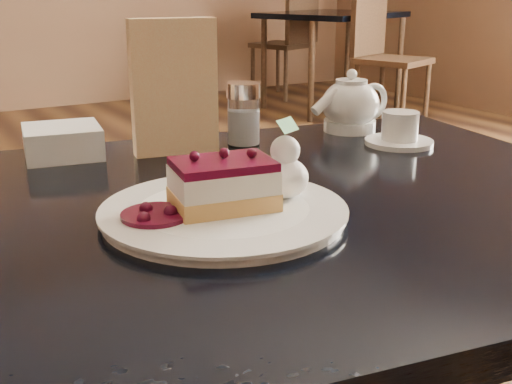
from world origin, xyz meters
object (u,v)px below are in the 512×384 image
main_table (213,261)px  dessert_plate (224,213)px  cheesecake_slice (223,184)px  bg_table_far_right (330,101)px  tea_set (360,111)px

main_table → dessert_plate: 0.09m
main_table → cheesecake_slice: size_ratio=9.94×
cheesecake_slice → bg_table_far_right: bearing=60.6°
cheesecake_slice → dessert_plate: bearing=54.9°
main_table → bg_table_far_right: bearing=60.3°
cheesecake_slice → bg_table_far_right: 4.40m
main_table → bg_table_far_right: size_ratio=0.68×
main_table → cheesecake_slice: cheesecake_slice is taller
dessert_plate → bg_table_far_right: bearing=50.7°
dessert_plate → bg_table_far_right: (2.76, 3.37, -0.63)m
main_table → tea_set: 0.46m
main_table → tea_set: tea_set is taller
tea_set → bg_table_far_right: tea_set is taller
dessert_plate → cheesecake_slice: size_ratio=2.21×
main_table → cheesecake_slice: (-0.01, -0.05, 0.11)m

